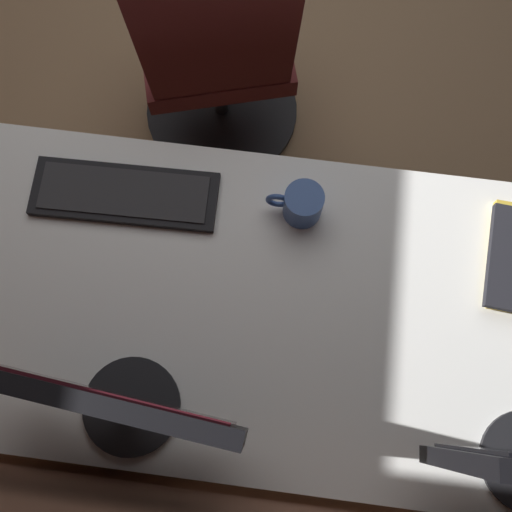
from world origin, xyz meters
name	(u,v)px	position (x,y,z in m)	size (l,w,h in m)	color
desk	(253,312)	(-0.18, 1.64, 0.66)	(1.96, 0.72, 0.73)	white
drawer_pedestal	(157,330)	(0.09, 1.66, 0.35)	(0.40, 0.51, 0.69)	white
monitor_primary	(104,402)	(0.04, 1.87, 0.96)	(0.49, 0.20, 0.40)	black
keyboard_main	(125,194)	(0.14, 1.42, 0.74)	(0.42, 0.15, 0.02)	black
coffee_mug	(302,204)	(-0.26, 1.41, 0.77)	(0.13, 0.09, 0.09)	#335193
office_chair	(218,60)	(0.03, 0.85, 0.46)	(0.56, 0.60, 0.97)	maroon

